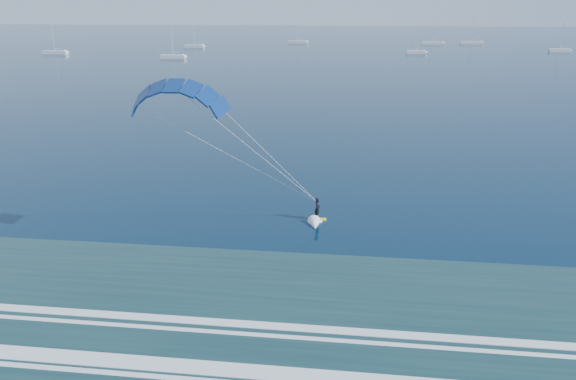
# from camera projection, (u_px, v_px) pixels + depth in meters

# --- Properties ---
(kitesurfer_rig) EXTENTS (15.18, 9.32, 13.91)m
(kitesurfer_rig) POSITION_uv_depth(u_px,v_px,m) (252.00, 149.00, 39.06)
(kitesurfer_rig) COLOR yellow
(kitesurfer_rig) RESTS_ON ground
(sailboat_0) EXTENTS (9.62, 2.40, 12.95)m
(sailboat_0) POSITION_uv_depth(u_px,v_px,m) (55.00, 52.00, 191.73)
(sailboat_0) COLOR white
(sailboat_0) RESTS_ON ground
(sailboat_1) EXTENTS (8.44, 2.40, 11.62)m
(sailboat_1) POSITION_uv_depth(u_px,v_px,m) (194.00, 46.00, 220.25)
(sailboat_1) COLOR white
(sailboat_1) RESTS_ON ground
(sailboat_2) EXTENTS (9.45, 2.40, 12.65)m
(sailboat_2) POSITION_uv_depth(u_px,v_px,m) (298.00, 42.00, 245.73)
(sailboat_2) COLOR white
(sailboat_2) RESTS_ON ground
(sailboat_3) EXTENTS (7.10, 2.40, 10.08)m
(sailboat_3) POSITION_uv_depth(u_px,v_px,m) (416.00, 52.00, 192.83)
(sailboat_3) COLOR white
(sailboat_3) RESTS_ON ground
(sailboat_4) EXTENTS (10.22, 2.40, 13.69)m
(sailboat_4) POSITION_uv_depth(u_px,v_px,m) (471.00, 42.00, 240.87)
(sailboat_4) COLOR white
(sailboat_4) RESTS_ON ground
(sailboat_5) EXTENTS (8.13, 2.40, 11.18)m
(sailboat_5) POSITION_uv_depth(u_px,v_px,m) (560.00, 50.00, 200.47)
(sailboat_5) COLOR white
(sailboat_5) RESTS_ON ground
(sailboat_7) EXTENTS (10.40, 2.40, 12.96)m
(sailboat_7) POSITION_uv_depth(u_px,v_px,m) (432.00, 43.00, 238.76)
(sailboat_7) COLOR white
(sailboat_7) RESTS_ON ground
(sailboat_8) EXTENTS (8.72, 2.40, 10.66)m
(sailboat_8) POSITION_uv_depth(u_px,v_px,m) (173.00, 56.00, 176.29)
(sailboat_8) COLOR white
(sailboat_8) RESTS_ON ground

